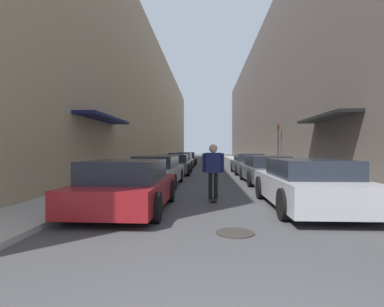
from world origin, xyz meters
TOP-DOWN VIEW (x-y plane):
  - ground at (0.00, 25.17)m, footprint 138.44×138.44m
  - curb_strip_left at (-4.30, 31.46)m, footprint 1.80×62.93m
  - curb_strip_right at (4.30, 31.46)m, footprint 1.80×62.93m
  - building_row_left at (-7.20, 31.46)m, footprint 4.90×62.93m
  - building_row_right at (7.20, 31.46)m, footprint 4.90×62.93m
  - parked_car_left_0 at (-2.29, 5.36)m, footprint 2.09×4.07m
  - parked_car_left_1 at (-2.38, 10.66)m, footprint 1.90×4.84m
  - parked_car_left_2 at (-2.29, 16.35)m, footprint 2.06×4.01m
  - parked_car_left_3 at (-2.38, 21.97)m, footprint 2.06×4.33m
  - parked_car_left_4 at (-2.30, 27.63)m, footprint 2.01×4.20m
  - parked_car_right_0 at (2.32, 5.87)m, footprint 2.07×4.60m
  - parked_car_right_1 at (2.40, 11.65)m, footprint 2.00×4.55m
  - parked_car_right_2 at (2.34, 17.11)m, footprint 1.91×4.81m
  - skateboarder at (-0.09, 6.84)m, footprint 0.64×0.78m
  - manhole_cover at (0.23, 3.45)m, footprint 0.70×0.70m
  - traffic_light at (4.89, 19.94)m, footprint 0.16×0.22m

SIDE VIEW (x-z plane):
  - ground at x=0.00m, z-range 0.00..0.00m
  - manhole_cover at x=0.23m, z-range 0.00..0.02m
  - curb_strip_left at x=-4.30m, z-range 0.00..0.12m
  - curb_strip_right at x=4.30m, z-range 0.00..0.12m
  - parked_car_left_2 at x=-2.29m, z-range -0.01..1.22m
  - parked_car_right_1 at x=2.40m, z-range -0.02..1.23m
  - parked_car_left_1 at x=-2.38m, z-range -0.02..1.24m
  - parked_car_left_0 at x=-2.29m, z-range -0.02..1.24m
  - parked_car_left_4 at x=-2.30m, z-range -0.03..1.25m
  - parked_car_right_2 at x=2.34m, z-range -0.02..1.25m
  - parked_car_left_3 at x=-2.38m, z-range -0.02..1.25m
  - parked_car_right_0 at x=2.32m, z-range -0.01..1.27m
  - skateboarder at x=-0.09m, z-range 0.19..1.88m
  - traffic_light at x=4.89m, z-range 0.52..3.79m
  - building_row_left at x=-7.20m, z-range 0.00..12.46m
  - building_row_right at x=7.20m, z-range 0.00..13.93m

